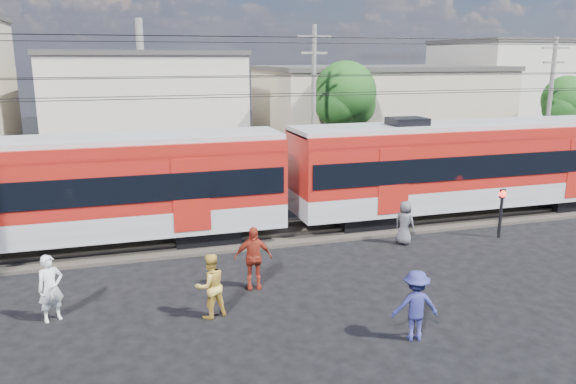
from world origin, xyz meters
name	(u,v)px	position (x,y,z in m)	size (l,w,h in m)	color
ground	(287,332)	(0.00, 0.00, 0.00)	(120.00, 120.00, 0.00)	black
track_bed	(227,237)	(0.00, 8.00, 0.06)	(70.00, 3.40, 0.12)	#2D2823
rail_near	(231,240)	(0.00, 7.25, 0.18)	(70.00, 0.12, 0.12)	#59544C
rail_far	(224,229)	(0.00, 8.75, 0.18)	(70.00, 0.12, 0.12)	#59544C
commuter_train	(64,188)	(-5.78, 8.00, 2.40)	(50.30, 3.08, 4.17)	black
building_midwest	(144,106)	(-2.00, 27.00, 3.66)	(12.24, 12.24, 7.30)	#BEB5A6
building_mideast	(377,111)	(14.00, 24.00, 3.16)	(16.32, 10.20, 6.30)	tan
building_east	(507,90)	(28.00, 28.00, 4.16)	(10.20, 10.20, 8.30)	#BEB5A6
utility_pole_mid	(314,104)	(6.00, 15.00, 4.53)	(1.80, 0.24, 8.50)	slate
utility_pole_east	(549,104)	(20.00, 14.00, 4.28)	(1.80, 0.24, 8.00)	slate
tree_near	(347,96)	(9.19, 18.09, 4.66)	(3.82, 3.64, 6.72)	#382619
tree_far	(567,103)	(24.19, 17.09, 3.99)	(3.36, 3.12, 5.76)	#382619
pedestrian_a	(51,288)	(-5.82, 2.48, 0.92)	(0.67, 0.44, 1.84)	white
pedestrian_b	(210,286)	(-1.72, 1.44, 0.90)	(0.87, 0.68, 1.80)	gold
pedestrian_c	(415,305)	(2.94, -1.29, 0.91)	(1.17, 0.67, 1.82)	navy
pedestrian_d	(253,258)	(-0.16, 3.02, 0.97)	(1.14, 0.48, 1.95)	maroon
pedestrian_e	(405,223)	(6.28, 5.41, 0.84)	(0.82, 0.53, 1.67)	#525257
crossing_signal	(502,204)	(10.22, 5.01, 1.35)	(0.28, 0.28, 1.95)	black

